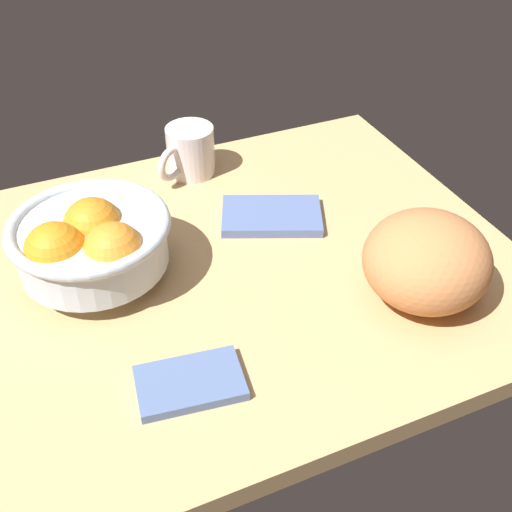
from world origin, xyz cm
name	(u,v)px	position (x,y,z in cm)	size (l,w,h in cm)	color
ground_plane	(238,271)	(0.00, 0.00, -1.50)	(76.88, 64.36, 3.00)	tan
fruit_bowl	(90,242)	(-18.61, 4.33, 6.25)	(21.11, 21.11, 11.12)	silver
bread_loaf	(427,261)	(19.41, -15.66, 5.84)	(16.46, 16.10, 11.67)	#CA7D48
napkin_folded	(272,216)	(8.62, 7.38, 0.70)	(14.90, 9.35, 1.40)	#51679A
napkin_spare	(190,383)	(-13.16, -18.14, 0.61)	(11.95, 7.46, 1.23)	#526999
mug	(189,152)	(1.75, 24.95, 4.08)	(10.97, 8.79, 8.17)	silver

